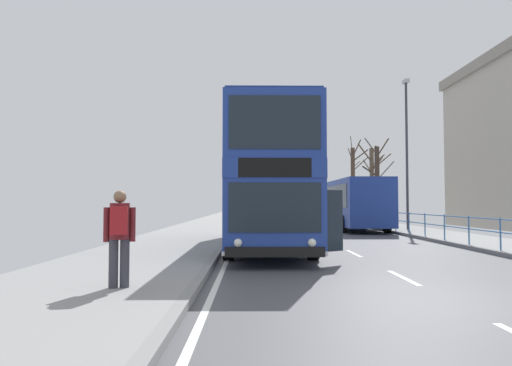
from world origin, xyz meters
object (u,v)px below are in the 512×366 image
background_bus_far_lane (353,203)px  street_lamp_far_side (407,143)px  bare_tree_far_00 (377,182)px  bare_tree_far_01 (353,181)px  double_decker_bus_main (267,182)px  bare_tree_far_02 (372,182)px  pedestrian_with_backpack (119,231)px

background_bus_far_lane → street_lamp_far_side: 4.66m
bare_tree_far_00 → bare_tree_far_01: bare_tree_far_01 is taller
bare_tree_far_01 → double_decker_bus_main: bearing=-108.3°
street_lamp_far_side → background_bus_far_lane: bearing=151.7°
street_lamp_far_side → bare_tree_far_02: (0.86, 11.04, -1.72)m
double_decker_bus_main → pedestrian_with_backpack: double_decker_bus_main is taller
double_decker_bus_main → bare_tree_far_00: 17.90m
pedestrian_with_backpack → street_lamp_far_side: (11.20, 18.28, 3.94)m
bare_tree_far_00 → bare_tree_far_02: 5.40m
bare_tree_far_01 → bare_tree_far_02: (0.10, -6.41, -0.39)m
background_bus_far_lane → bare_tree_far_01: bare_tree_far_01 is taller
double_decker_bus_main → bare_tree_far_02: (9.23, 21.19, 1.00)m
background_bus_far_lane → double_decker_bus_main: bearing=-115.7°
bare_tree_far_01 → bare_tree_far_02: bare_tree_far_01 is taller
background_bus_far_lane → bare_tree_far_00: (2.62, 4.25, 1.49)m
bare_tree_far_00 → bare_tree_far_01: size_ratio=0.80×
background_bus_far_lane → bare_tree_far_02: bearing=69.2°
street_lamp_far_side → bare_tree_far_02: size_ratio=1.39×
background_bus_far_lane → bare_tree_far_00: size_ratio=1.49×
pedestrian_with_backpack → double_decker_bus_main: bearing=70.8°
bare_tree_far_01 → bare_tree_far_02: 6.42m
double_decker_bus_main → bare_tree_far_00: size_ratio=1.71×
bare_tree_far_00 → bare_tree_far_02: bearing=79.2°
double_decker_bus_main → pedestrian_with_backpack: (-2.83, -8.13, -1.21)m
bare_tree_far_00 → pedestrian_with_backpack: bearing=-114.7°
pedestrian_with_backpack → street_lamp_far_side: bearing=58.5°
double_decker_bus_main → background_bus_far_lane: (5.60, 11.64, -0.71)m
double_decker_bus_main → bare_tree_far_01: (9.13, 27.60, 1.39)m
double_decker_bus_main → background_bus_far_lane: size_ratio=1.15×
bare_tree_far_00 → bare_tree_far_01: (0.91, 11.71, 0.62)m
background_bus_far_lane → bare_tree_far_01: 16.48m
bare_tree_far_01 → bare_tree_far_02: size_ratio=1.24×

